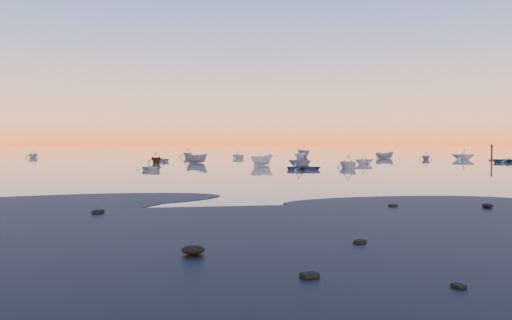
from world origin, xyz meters
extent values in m
plane|color=slate|center=(0.00, 100.00, 0.00)|extent=(600.00, 600.00, 0.00)
imported|color=silver|center=(-15.42, 28.93, 0.00)|extent=(4.08, 2.80, 0.94)
imported|color=silver|center=(-1.49, 38.98, 0.00)|extent=(4.13, 4.27, 1.44)
imported|color=silver|center=(7.82, 31.43, 0.00)|extent=(3.75, 2.56, 1.20)
cylinder|color=#45120E|center=(40.05, 50.83, 0.05)|extent=(0.84, 0.84, 0.28)
cylinder|color=#45120E|center=(40.05, 50.83, 1.21)|extent=(0.30, 0.30, 2.42)
cone|color=#45120E|center=(40.05, 50.83, 2.65)|extent=(0.56, 0.56, 0.47)
camera|label=1|loc=(-12.47, -26.52, 3.09)|focal=35.00mm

